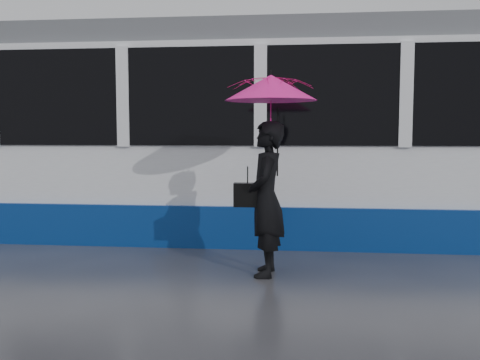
# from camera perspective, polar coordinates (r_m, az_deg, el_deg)

# --- Properties ---
(ground) EXTENTS (90.00, 90.00, 0.00)m
(ground) POSITION_cam_1_polar(r_m,az_deg,el_deg) (6.66, -5.09, -9.57)
(ground) COLOR #29292E
(ground) RESTS_ON ground
(rails) EXTENTS (34.00, 1.51, 0.02)m
(rails) POSITION_cam_1_polar(r_m,az_deg,el_deg) (9.06, -1.99, -5.57)
(rails) COLOR #3F3D38
(rails) RESTS_ON ground
(tram) EXTENTS (26.00, 2.56, 3.35)m
(tram) POSITION_cam_1_polar(r_m,az_deg,el_deg) (9.70, -18.43, 4.54)
(tram) COLOR white
(tram) RESTS_ON ground
(woman) EXTENTS (0.44, 0.67, 1.82)m
(woman) POSITION_cam_1_polar(r_m,az_deg,el_deg) (6.26, 2.80, -2.03)
(woman) COLOR black
(woman) RESTS_ON ground
(umbrella) EXTENTS (1.08, 1.08, 1.23)m
(umbrella) POSITION_cam_1_polar(r_m,az_deg,el_deg) (6.22, 3.31, 7.90)
(umbrella) COLOR #FF156C
(umbrella) RESTS_ON ground
(handbag) EXTENTS (0.33, 0.14, 0.46)m
(handbag) POSITION_cam_1_polar(r_m,az_deg,el_deg) (6.29, 0.81, -1.58)
(handbag) COLOR black
(handbag) RESTS_ON ground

